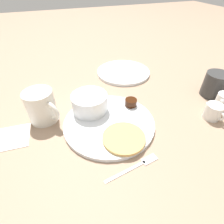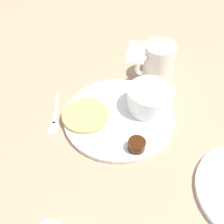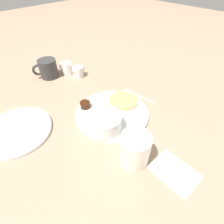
# 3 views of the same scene
# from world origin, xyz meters

# --- Properties ---
(ground_plane) EXTENTS (4.00, 4.00, 0.00)m
(ground_plane) POSITION_xyz_m (0.00, 0.00, 0.00)
(ground_plane) COLOR #9E7F66
(plate) EXTENTS (0.28, 0.28, 0.01)m
(plate) POSITION_xyz_m (0.00, 0.00, 0.01)
(plate) COLOR white
(plate) RESTS_ON ground_plane
(pancake_stack) EXTENTS (0.12, 0.12, 0.01)m
(pancake_stack) POSITION_xyz_m (0.01, -0.08, 0.02)
(pancake_stack) COLOR tan
(pancake_stack) RESTS_ON plate
(bowl) EXTENTS (0.12, 0.12, 0.06)m
(bowl) POSITION_xyz_m (-0.04, 0.08, 0.04)
(bowl) COLOR white
(bowl) RESTS_ON plate
(syrup_cup) EXTENTS (0.04, 0.04, 0.02)m
(syrup_cup) POSITION_xyz_m (0.10, 0.05, 0.02)
(syrup_cup) COLOR #38190A
(syrup_cup) RESTS_ON plate
(butter_ramekin) EXTENTS (0.04, 0.04, 0.04)m
(butter_ramekin) POSITION_xyz_m (-0.04, 0.10, 0.03)
(butter_ramekin) COLOR white
(butter_ramekin) RESTS_ON plate
(coffee_mug) EXTENTS (0.09, 0.11, 0.10)m
(coffee_mug) POSITION_xyz_m (-0.19, 0.09, 0.05)
(coffee_mug) COLOR silver
(coffee_mug) RESTS_ON ground_plane
(creamer_pitcher_near) EXTENTS (0.05, 0.08, 0.05)m
(creamer_pitcher_near) POSITION_xyz_m (0.32, -0.08, 0.03)
(creamer_pitcher_near) COLOR white
(creamer_pitcher_near) RESTS_ON ground_plane
(creamer_pitcher_far) EXTENTS (0.07, 0.05, 0.06)m
(creamer_pitcher_far) POSITION_xyz_m (0.39, -0.06, 0.03)
(creamer_pitcher_far) COLOR white
(creamer_pitcher_far) RESTS_ON ground_plane
(fork) EXTENTS (0.15, 0.04, 0.00)m
(fork) POSITION_xyz_m (0.02, -0.16, 0.00)
(fork) COLOR silver
(fork) RESTS_ON ground_plane
(napkin) EXTENTS (0.13, 0.10, 0.00)m
(napkin) POSITION_xyz_m (-0.30, 0.04, 0.00)
(napkin) COLOR white
(napkin) RESTS_ON ground_plane
(second_mug) EXTENTS (0.09, 0.12, 0.09)m
(second_mug) POSITION_xyz_m (0.43, 0.02, 0.04)
(second_mug) COLOR #333333
(second_mug) RESTS_ON ground_plane
(far_plate) EXTENTS (0.24, 0.24, 0.01)m
(far_plate) POSITION_xyz_m (0.17, 0.30, 0.01)
(far_plate) COLOR white
(far_plate) RESTS_ON ground_plane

